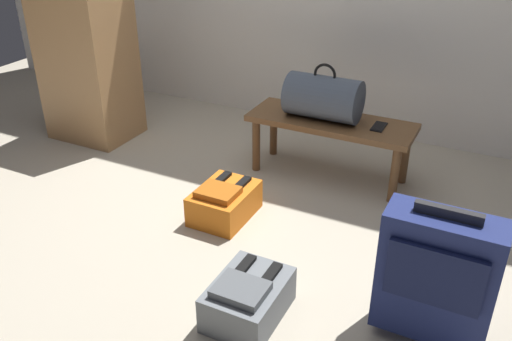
% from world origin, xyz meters
% --- Properties ---
extents(ground_plane, '(6.60, 6.60, 0.00)m').
position_xyz_m(ground_plane, '(0.00, 0.00, 0.00)').
color(ground_plane, '#B2A893').
extents(bench, '(1.00, 0.36, 0.38)m').
position_xyz_m(bench, '(0.42, 0.79, 0.32)').
color(bench, brown).
rests_on(bench, ground).
extents(duffel_bag_slate, '(0.44, 0.26, 0.34)m').
position_xyz_m(duffel_bag_slate, '(0.36, 0.79, 0.51)').
color(duffel_bag_slate, '#475160').
rests_on(duffel_bag_slate, bench).
extents(cell_phone, '(0.07, 0.14, 0.01)m').
position_xyz_m(cell_phone, '(0.71, 0.80, 0.39)').
color(cell_phone, black).
rests_on(cell_phone, bench).
extents(suitcase_upright_navy, '(0.44, 0.21, 0.62)m').
position_xyz_m(suitcase_upright_navy, '(1.25, -0.34, 0.32)').
color(suitcase_upright_navy, navy).
rests_on(suitcase_upright_navy, ground).
extents(backpack_orange, '(0.28, 0.38, 0.21)m').
position_xyz_m(backpack_orange, '(0.07, 0.09, 0.09)').
color(backpack_orange, orange).
rests_on(backpack_orange, ground).
extents(backpack_grey, '(0.28, 0.38, 0.21)m').
position_xyz_m(backpack_grey, '(0.55, -0.55, 0.09)').
color(backpack_grey, slate).
rests_on(backpack_grey, ground).
extents(side_cabinet, '(0.56, 0.44, 1.10)m').
position_xyz_m(side_cabinet, '(-1.31, 0.64, 0.55)').
color(side_cabinet, '#A87A4C').
rests_on(side_cabinet, ground).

